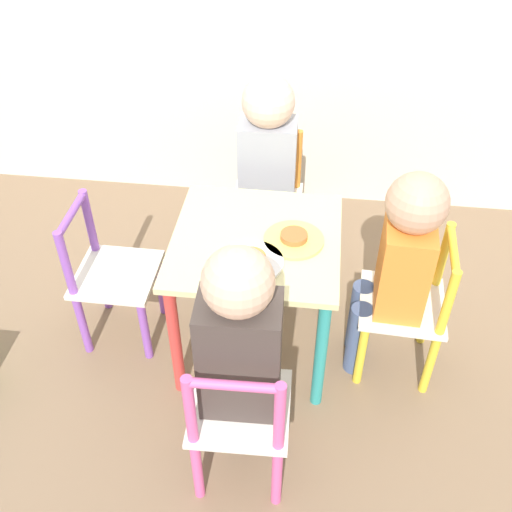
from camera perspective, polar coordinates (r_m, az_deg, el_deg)
name	(u,v)px	position (r m, az deg, el deg)	size (l,w,h in m)	color
ground_plane	(256,342)	(2.11, 0.00, -8.19)	(6.00, 6.00, 0.00)	#7F664C
kids_table	(256,259)	(1.84, 0.00, -0.32)	(0.50, 0.50, 0.47)	beige
chair_yellow	(409,308)	(1.93, 14.35, -4.86)	(0.27, 0.27, 0.52)	silver
chair_pink	(239,419)	(1.62, -1.59, -15.23)	(0.27, 0.27, 0.52)	silver
chair_orange	(268,202)	(2.30, 1.12, 5.17)	(0.27, 0.27, 0.52)	silver
chair_purple	(111,277)	(2.03, -13.68, -1.95)	(0.26, 0.26, 0.52)	silver
child_right	(399,259)	(1.79, 13.48, -0.27)	(0.22, 0.21, 0.74)	#4C608E
child_front	(241,347)	(1.48, -1.49, -8.65)	(0.20, 0.22, 0.79)	#38383D
child_back	(267,160)	(2.13, 1.08, 9.12)	(0.20, 0.23, 0.78)	#4C608E
plate_right	(294,239)	(1.77, 3.62, 1.64)	(0.18, 0.18, 0.03)	#EADB66
plate_front	(251,261)	(1.69, -0.46, -0.46)	(0.19, 0.19, 0.03)	white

